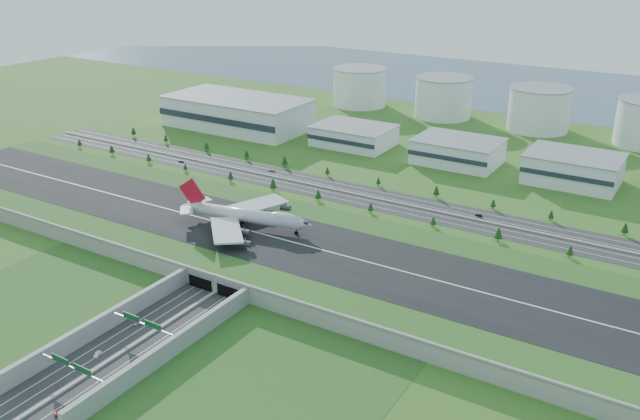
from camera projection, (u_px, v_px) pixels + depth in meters
The scene contains 23 objects.
ground at pixel (278, 252), 350.38m from camera, with size 1200.00×1200.00×0.00m, color #26591B.
airfield_deck at pixel (277, 245), 348.75m from camera, with size 520.00×100.00×9.20m.
underpass_road at pixel (135, 337), 270.64m from camera, with size 38.80×120.40×8.00m.
sign_gantry_near at pixel (142, 324), 272.76m from camera, with size 38.70×0.70×9.80m.
sign_gantry_far at pixel (72, 368), 245.15m from camera, with size 38.70×0.70×9.80m.
north_expressway at pixel (364, 196), 425.31m from camera, with size 560.00×36.00×0.12m, color #28282B.
tree_row at pixel (388, 195), 414.27m from camera, with size 503.51×48.57×8.41m.
hangar_west at pixel (238, 113), 574.04m from camera, with size 120.00×60.00×25.00m, color silver.
hangar_mid_a at pixel (354, 136), 526.54m from camera, with size 58.00×42.00×15.00m, color silver.
hangar_mid_b at pixel (458, 151), 484.96m from camera, with size 58.00×42.00×17.00m, color silver.
hangar_mid_c at pixel (573, 169), 445.79m from camera, with size 58.00×42.00×19.00m, color silver.
fuel_tank_a at pixel (360, 87), 646.54m from camera, with size 50.00×50.00×35.00m, color white.
fuel_tank_b at pixel (443, 98), 605.33m from camera, with size 50.00×50.00×35.00m, color white.
fuel_tank_c at pixel (539, 109), 564.12m from camera, with size 50.00×50.00×35.00m, color white.
bay_water at pixel (532, 87), 729.08m from camera, with size 1200.00×260.00×0.06m, color #3A5170.
boeing_747 at pixel (245, 215), 358.59m from camera, with size 76.52×71.64×23.90m.
car_0 at pixel (138, 323), 285.28m from camera, with size 1.76×4.39×1.49m, color silver.
car_1 at pixel (97, 354), 264.03m from camera, with size 1.51×4.32×1.42m, color silver.
car_2 at pixel (190, 330), 279.75m from camera, with size 2.75×5.96×1.66m, color #0B0E3B.
car_3 at pixel (62, 412), 231.93m from camera, with size 2.00×4.92×1.43m, color red.
car_4 at pixel (181, 161), 488.75m from camera, with size 1.66×4.12×1.40m, color #5C5C61.
car_5 at pixel (479, 215), 394.57m from camera, with size 1.51×4.34×1.43m, color black.
car_7 at pixel (271, 170), 470.78m from camera, with size 2.10×5.17×1.50m, color white.
Camera 1 is at (184.24, -257.86, 152.62)m, focal length 38.00 mm.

